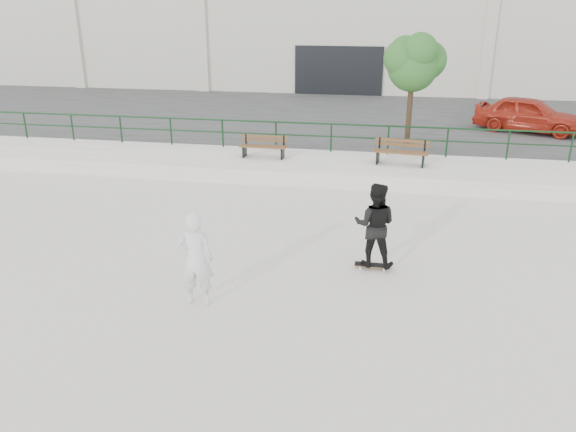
% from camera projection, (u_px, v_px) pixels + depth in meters
% --- Properties ---
extents(ground, '(120.00, 120.00, 0.00)m').
position_uv_depth(ground, '(216.00, 317.00, 10.52)').
color(ground, silver).
rests_on(ground, ground).
extents(ledge, '(30.00, 3.00, 0.50)m').
position_uv_depth(ledge, '(297.00, 167.00, 19.16)').
color(ledge, beige).
rests_on(ledge, ground).
extents(parking_strip, '(60.00, 14.00, 0.50)m').
position_uv_depth(parking_strip, '(326.00, 119.00, 26.97)').
color(parking_strip, '#353535').
rests_on(parking_strip, ground).
extents(railing, '(28.00, 0.06, 1.03)m').
position_uv_depth(railing, '(303.00, 130.00, 20.00)').
color(railing, '#133419').
rests_on(railing, ledge).
extents(commercial_building, '(44.20, 16.33, 8.00)m').
position_uv_depth(commercial_building, '(351.00, 16.00, 38.28)').
color(commercial_building, beige).
rests_on(commercial_building, ground).
extents(bench_left, '(1.62, 0.50, 0.74)m').
position_uv_depth(bench_left, '(264.00, 147.00, 19.28)').
color(bench_left, '#522E1C').
rests_on(bench_left, ledge).
extents(bench_right, '(1.82, 0.72, 0.82)m').
position_uv_depth(bench_right, '(401.00, 152.00, 18.43)').
color(bench_right, '#522E1C').
rests_on(bench_right, ledge).
extents(tree, '(2.28, 2.03, 4.05)m').
position_uv_depth(tree, '(414.00, 61.00, 20.23)').
color(tree, '#403020').
rests_on(tree, parking_strip).
extents(red_car, '(4.55, 3.13, 1.44)m').
position_uv_depth(red_car, '(529.00, 114.00, 22.92)').
color(red_car, '#A42314').
rests_on(red_car, parking_strip).
extents(skateboard, '(0.78, 0.22, 0.09)m').
position_uv_depth(skateboard, '(372.00, 265.00, 12.44)').
color(skateboard, black).
rests_on(skateboard, ground).
extents(standing_skater, '(0.97, 0.79, 1.88)m').
position_uv_depth(standing_skater, '(375.00, 225.00, 12.09)').
color(standing_skater, black).
rests_on(standing_skater, skateboard).
extents(seated_skater, '(0.73, 0.51, 1.90)m').
position_uv_depth(seated_skater, '(196.00, 259.00, 10.70)').
color(seated_skater, white).
rests_on(seated_skater, ground).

